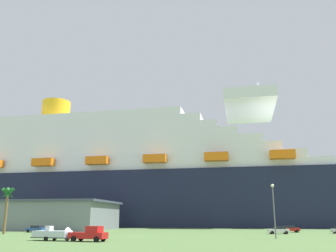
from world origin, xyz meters
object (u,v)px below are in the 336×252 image
at_px(pickup_truck, 90,234).
at_px(palm_tree, 7,198).
at_px(cruise_ship, 107,181).
at_px(parked_car_red_hatchback, 289,229).
at_px(street_lamp, 274,203).
at_px(parked_car_blue_suv, 36,229).
at_px(small_boat_on_trailer, 56,234).
at_px(parked_car_white_van, 279,230).

xyz_separation_m(pickup_truck, palm_tree, (-26.13, 22.23, 6.53)).
relative_size(cruise_ship, pickup_truck, 37.60).
bearing_deg(parked_car_red_hatchback, palm_tree, -166.03).
relative_size(street_lamp, parked_car_blue_suv, 1.97).
distance_m(cruise_ship, small_boat_on_trailer, 92.56).
bearing_deg(palm_tree, parked_car_white_van, 6.75).
height_order(palm_tree, parked_car_red_hatchback, palm_tree).
xyz_separation_m(pickup_truck, street_lamp, (28.27, 10.74, 4.71)).
height_order(cruise_ship, parked_car_white_van, cruise_ship).
relative_size(cruise_ship, parked_car_blue_suv, 48.74).
bearing_deg(palm_tree, parked_car_red_hatchback, 13.97).
xyz_separation_m(street_lamp, parked_car_white_van, (3.63, 18.36, -4.92)).
height_order(palm_tree, parked_car_blue_suv, palm_tree).
distance_m(palm_tree, parked_car_white_van, 58.83).
height_order(pickup_truck, street_lamp, street_lamp).
bearing_deg(parked_car_red_hatchback, small_boat_on_trailer, -138.66).
bearing_deg(palm_tree, cruise_ship, 87.76).
bearing_deg(palm_tree, street_lamp, -11.93).
height_order(parked_car_blue_suv, parked_car_red_hatchback, same).
distance_m(street_lamp, parked_car_red_hatchback, 28.37).
distance_m(pickup_truck, small_boat_on_trailer, 5.71).
distance_m(pickup_truck, parked_car_white_van, 43.18).
relative_size(cruise_ship, parked_car_red_hatchback, 49.17).
height_order(street_lamp, parked_car_blue_suv, street_lamp).
distance_m(cruise_ship, street_lamp, 95.80).
relative_size(cruise_ship, palm_tree, 22.65).
relative_size(parked_car_blue_suv, parked_car_red_hatchback, 1.01).
bearing_deg(small_boat_on_trailer, parked_car_white_van, 36.64).
xyz_separation_m(cruise_ship, pickup_truck, (23.46, -90.49, -16.60)).
xyz_separation_m(small_boat_on_trailer, palm_tree, (-20.55, 21.02, 6.61)).
relative_size(pickup_truck, street_lamp, 0.66).
relative_size(parked_car_blue_suv, parked_car_white_van, 1.03).
bearing_deg(cruise_ship, palm_tree, -92.24).
relative_size(small_boat_on_trailer, parked_car_white_van, 1.82).
relative_size(small_boat_on_trailer, parked_car_red_hatchback, 1.79).
bearing_deg(street_lamp, pickup_truck, -159.20).
xyz_separation_m(palm_tree, parked_car_red_hatchback, (61.95, 15.41, -6.74)).
relative_size(pickup_truck, parked_car_red_hatchback, 1.31).
relative_size(cruise_ship, street_lamp, 24.70).
height_order(pickup_truck, palm_tree, palm_tree).
bearing_deg(parked_car_blue_suv, palm_tree, -107.71).
relative_size(pickup_truck, small_boat_on_trailer, 0.73).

